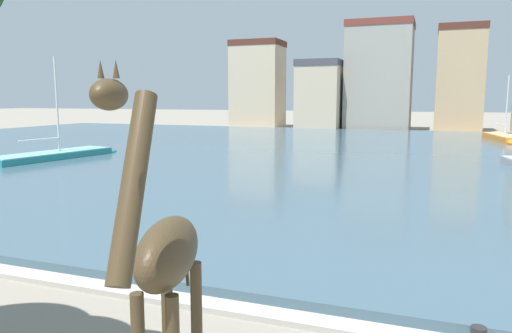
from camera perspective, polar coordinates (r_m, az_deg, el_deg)
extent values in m
cube|color=#3D5666|center=(34.53, 9.63, 1.54)|extent=(87.14, 50.91, 0.32)
cube|color=#ADA89E|center=(10.93, -16.93, -13.75)|extent=(87.14, 0.50, 0.12)
ellipsoid|color=#42331E|center=(5.67, -10.44, -10.01)|extent=(0.93, 1.66, 0.77)
cylinder|color=#42331E|center=(4.54, -14.42, -2.09)|extent=(0.46, 1.08, 1.73)
ellipsoid|color=#42331E|center=(4.07, -17.06, 8.18)|extent=(0.36, 0.53, 0.26)
cone|color=#42331E|center=(4.05, -16.33, 11.09)|extent=(0.06, 0.06, 0.15)
cone|color=#42331E|center=(4.10, -18.02, 10.98)|extent=(0.06, 0.06, 0.15)
cylinder|color=#42331E|center=(6.45, -8.37, -10.73)|extent=(0.09, 0.22, 0.82)
cube|color=teal|center=(32.46, -23.11, 0.90)|extent=(3.37, 8.17, 0.69)
ellipsoid|color=teal|center=(34.86, -18.21, 1.61)|extent=(2.33, 3.05, 0.66)
cube|color=#6EA5A8|center=(32.42, -23.15, 1.56)|extent=(3.30, 8.00, 0.06)
cylinder|color=silver|center=(32.61, -22.61, 6.79)|extent=(0.12, 0.12, 5.92)
cylinder|color=silver|center=(31.87, -24.37, 2.96)|extent=(0.53, 2.75, 0.08)
cube|color=orange|center=(47.95, 27.27, 2.86)|extent=(2.81, 6.99, 0.80)
cube|color=#E2A56E|center=(47.92, 27.31, 3.37)|extent=(2.76, 6.85, 0.06)
cylinder|color=silver|center=(47.32, 27.69, 6.43)|extent=(0.12, 0.12, 5.23)
cylinder|color=silver|center=(48.51, 27.13, 4.46)|extent=(0.51, 2.36, 0.08)
cube|color=#C6B293|center=(67.79, 0.21, 9.40)|extent=(6.73, 5.21, 11.09)
cube|color=#51281E|center=(68.17, 0.22, 14.40)|extent=(6.86, 5.32, 0.80)
cube|color=#C6B293|center=(62.72, 7.77, 8.01)|extent=(5.34, 7.30, 7.97)
cube|color=#42424C|center=(62.86, 7.85, 12.01)|extent=(5.45, 7.44, 0.80)
cube|color=gray|center=(63.37, 14.42, 9.95)|extent=(7.88, 6.68, 12.67)
cube|color=brown|center=(63.97, 14.64, 15.99)|extent=(8.04, 6.82, 0.80)
cube|color=tan|center=(64.40, 23.05, 9.23)|extent=(5.39, 5.12, 11.99)
cube|color=#51281E|center=(64.90, 23.38, 14.87)|extent=(5.50, 5.22, 0.80)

